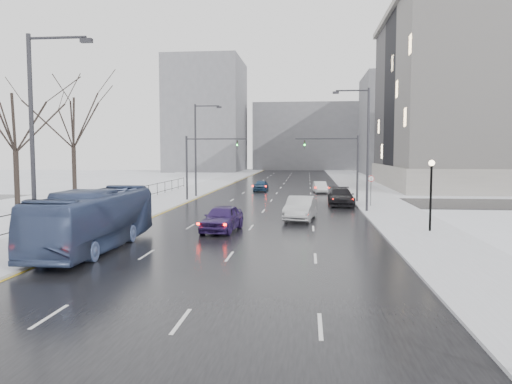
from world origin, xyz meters
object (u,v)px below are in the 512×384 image
(sedan_center_near, at_px, (222,218))
(tree_park_e, at_px, (75,204))
(tree_park_d, at_px, (18,218))
(bus, at_px, (95,219))
(lamppost_r_mid, at_px, (431,185))
(sedan_center_far, at_px, (261,186))
(no_uturn_sign, at_px, (371,182))
(mast_signal_right, at_px, (346,160))
(streetlight_l_far, at_px, (198,145))
(sedan_right_far, at_px, (341,197))
(streetlight_r_mid, at_px, (365,143))
(mast_signal_left, at_px, (197,160))
(sedan_right_distant, at_px, (320,187))
(sedan_right_near, at_px, (301,208))
(streetlight_l_near, at_px, (37,136))

(sedan_center_near, bearing_deg, tree_park_e, 144.45)
(tree_park_d, height_order, bus, tree_park_d)
(lamppost_r_mid, bearing_deg, bus, -158.92)
(bus, xyz_separation_m, sedan_center_far, (4.84, 37.87, -0.81))
(bus, bearing_deg, no_uturn_sign, 51.86)
(tree_park_e, distance_m, mast_signal_right, 26.16)
(bus, bearing_deg, streetlight_l_far, 91.89)
(tree_park_d, xyz_separation_m, streetlight_l_far, (9.63, 18.00, 5.62))
(bus, relative_size, sedan_right_far, 1.97)
(sedan_center_near, bearing_deg, lamppost_r_mid, 8.86)
(streetlight_r_mid, relative_size, mast_signal_left, 1.54)
(mast_signal_right, bearing_deg, streetlight_l_far, 165.52)
(mast_signal_right, xyz_separation_m, no_uturn_sign, (1.87, -4.00, -1.81))
(sedan_right_distant, bearing_deg, lamppost_r_mid, -84.32)
(streetlight_l_far, relative_size, sedan_right_distant, 2.46)
(lamppost_r_mid, bearing_deg, tree_park_e, 154.38)
(sedan_right_near, bearing_deg, sedan_center_near, -122.66)
(no_uturn_sign, bearing_deg, sedan_center_near, -126.43)
(mast_signal_left, height_order, bus, mast_signal_left)
(mast_signal_right, height_order, sedan_right_distant, mast_signal_right)
(sedan_right_distant, bearing_deg, no_uturn_sign, -80.68)
(mast_signal_left, bearing_deg, streetlight_l_far, 101.87)
(sedan_center_far, bearing_deg, streetlight_l_near, -97.20)
(tree_park_d, relative_size, sedan_center_near, 2.64)
(streetlight_r_mid, xyz_separation_m, streetlight_l_near, (-16.33, -20.00, 0.00))
(tree_park_e, bearing_deg, sedan_right_near, -22.98)
(streetlight_l_near, xyz_separation_m, mast_signal_right, (15.49, 28.00, -1.51))
(lamppost_r_mid, height_order, bus, lamppost_r_mid)
(sedan_center_near, xyz_separation_m, sedan_center_far, (-0.54, 31.58, -0.11))
(mast_signal_right, bearing_deg, sedan_right_distant, 101.14)
(streetlight_l_near, bearing_deg, sedan_center_near, 54.97)
(streetlight_l_near, bearing_deg, mast_signal_left, 88.28)
(bus, relative_size, sedan_right_distant, 2.67)
(tree_park_d, relative_size, sedan_right_distant, 3.08)
(sedan_center_near, bearing_deg, sedan_center_far, 96.90)
(sedan_right_far, bearing_deg, sedan_right_distant, 95.57)
(mast_signal_left, height_order, sedan_center_near, mast_signal_left)
(tree_park_d, distance_m, sedan_right_near, 20.97)
(streetlight_r_mid, xyz_separation_m, mast_signal_left, (-15.49, 8.00, -1.51))
(sedan_center_far, distance_m, sedan_right_distant, 7.47)
(sedan_center_near, relative_size, sedan_center_far, 1.16)
(streetlight_l_near, bearing_deg, bus, 69.12)
(mast_signal_right, relative_size, sedan_right_near, 1.26)
(mast_signal_left, height_order, sedan_right_near, mast_signal_left)
(bus, height_order, sedan_right_near, bus)
(streetlight_l_far, xyz_separation_m, mast_signal_right, (15.49, -4.00, -1.51))
(sedan_center_near, xyz_separation_m, sedan_right_distant, (6.73, 29.88, -0.14))
(sedan_right_distant, bearing_deg, bus, -114.22)
(mast_signal_left, xyz_separation_m, no_uturn_sign, (16.53, -4.00, -1.81))
(streetlight_r_mid, height_order, streetlight_l_far, same)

